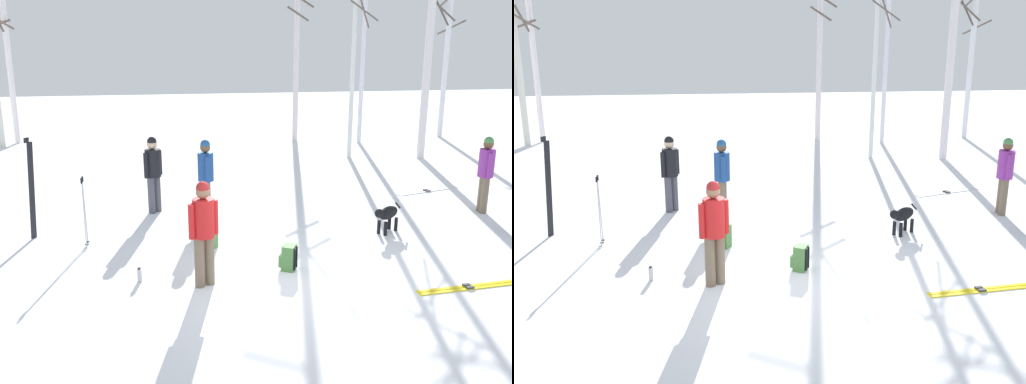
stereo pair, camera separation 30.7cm
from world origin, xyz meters
TOP-DOWN VIEW (x-y plane):
  - ground_plane at (0.00, 0.00)m, footprint 60.00×60.00m
  - person_0 at (-1.49, 0.39)m, footprint 0.48×0.34m
  - person_1 at (-2.35, 4.43)m, footprint 0.39×0.40m
  - person_2 at (-1.22, 3.90)m, footprint 0.34×0.52m
  - person_4 at (4.93, 3.33)m, footprint 0.34×0.51m
  - dog at (2.29, 2.32)m, footprint 0.75×0.57m
  - ski_pair_planted_0 at (-4.64, 3.11)m, footprint 0.17×0.23m
  - ski_pair_lying_0 at (4.50, 5.15)m, footprint 1.85×0.69m
  - ski_pair_lying_1 at (2.67, -0.35)m, footprint 1.86×0.34m
  - ski_poles_0 at (-3.58, 2.42)m, footprint 0.07×0.23m
  - backpack_0 at (-0.04, 0.80)m, footprint 0.34×0.32m
  - backpack_1 at (-1.30, 2.03)m, footprint 0.33×0.34m
  - water_bottle_0 at (-2.53, 0.67)m, footprint 0.08×0.08m
  - birch_tree_1 at (-7.46, 13.59)m, footprint 1.85×1.84m
  - birch_tree_2 at (2.68, 12.68)m, footprint 1.67×1.47m
  - birch_tree_3 at (3.76, 9.38)m, footprint 1.35×1.37m
  - birch_tree_4 at (4.89, 11.88)m, footprint 1.41×1.32m
  - birch_tree_5 at (6.00, 8.96)m, footprint 1.06×1.05m
  - birch_tree_6 at (8.38, 12.53)m, footprint 1.32×1.32m

SIDE VIEW (x-z plane):
  - ground_plane at x=0.00m, z-range 0.00..0.00m
  - ski_pair_lying_0 at x=4.50m, z-range -0.01..0.03m
  - ski_pair_lying_1 at x=2.67m, z-range -0.01..0.03m
  - water_bottle_0 at x=-2.53m, z-range -0.01..0.24m
  - backpack_0 at x=-0.04m, z-range -0.01..0.43m
  - backpack_1 at x=-1.30m, z-range -0.01..0.43m
  - dog at x=2.29m, z-range 0.10..0.67m
  - ski_poles_0 at x=-3.58m, z-range 0.05..1.40m
  - person_0 at x=-1.49m, z-range 0.12..1.84m
  - person_1 at x=-2.35m, z-range 0.12..1.84m
  - person_2 at x=-1.22m, z-range 0.12..1.84m
  - person_4 at x=4.93m, z-range 0.12..1.84m
  - ski_pair_planted_0 at x=-4.64m, z-range -0.01..1.99m
  - birch_tree_6 at x=8.38m, z-range 0.11..5.83m
  - birch_tree_3 at x=3.76m, z-range 0.18..6.79m
  - birch_tree_5 at x=6.00m, z-range 0.12..6.93m
  - birch_tree_4 at x=4.89m, z-range 0.17..7.69m
  - birch_tree_1 at x=-7.46m, z-range 0.20..7.97m
  - birch_tree_2 at x=2.68m, z-range 0.18..7.99m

